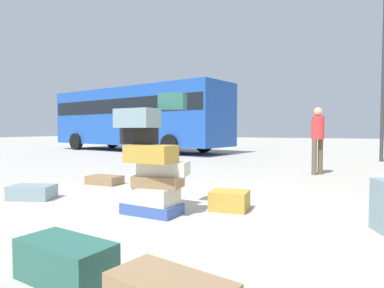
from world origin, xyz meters
name	(u,v)px	position (x,y,z in m)	size (l,w,h in m)	color
ground_plane	(162,214)	(0.00, 0.00, 0.00)	(80.00, 80.00, 0.00)	#ADA89E
suitcase_tower	(152,166)	(-0.12, -0.05, 0.64)	(0.97, 0.72, 1.61)	#334F99
suitcase_teal_foreground_far	(65,261)	(0.29, -1.98, 0.15)	(0.76, 0.37, 0.30)	#26594C
suitcase_brown_behind_tower	(105,180)	(-2.23, 1.62, 0.09)	(0.68, 0.42, 0.17)	olive
suitcase_tan_white_trunk	(230,200)	(0.75, 0.59, 0.13)	(0.50, 0.42, 0.26)	#B28C33
suitcase_slate_upright_blue	(32,192)	(-2.36, -0.01, 0.11)	(0.66, 0.41, 0.22)	gray
person_bearded_onlooker	(318,134)	(1.66, 4.89, 0.99)	(0.30, 0.30, 1.66)	brown
parked_bus	(136,115)	(-7.38, 10.56, 1.83)	(10.66, 4.77, 3.15)	#1E4CA5
lamp_post	(384,40)	(3.50, 9.35, 4.19)	(0.36, 0.36, 6.46)	#333338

